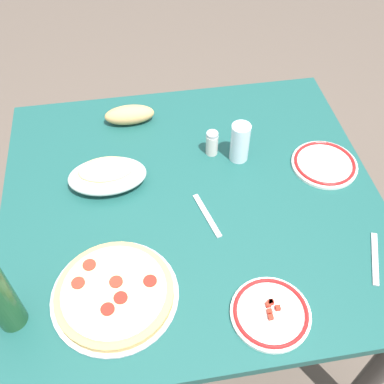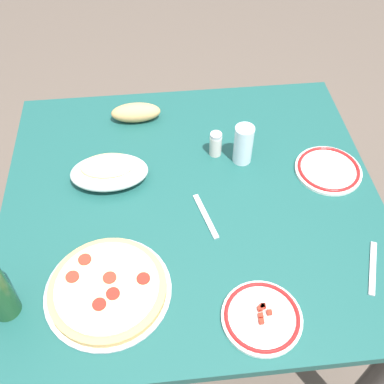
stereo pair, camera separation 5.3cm
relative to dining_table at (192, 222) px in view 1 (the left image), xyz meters
The scene contains 11 objects.
ground_plane 0.63m from the dining_table, ahead, with size 8.00×8.00×0.00m, color brown.
dining_table is the anchor object (origin of this frame).
pepperoni_pizza 0.40m from the dining_table, 130.58° to the right, with size 0.33×0.33×0.03m.
baked_pasta_dish 0.31m from the dining_table, 157.52° to the left, with size 0.24×0.15×0.08m.
water_glass 0.30m from the dining_table, 39.66° to the left, with size 0.06×0.06×0.14m, color silver.
side_plate_near 0.44m from the dining_table, 71.95° to the right, with size 0.20×0.20×0.02m.
side_plate_far 0.47m from the dining_table, ahead, with size 0.21×0.21×0.02m.
bread_loaf 0.44m from the dining_table, 112.45° to the left, with size 0.17×0.07×0.07m, color tan.
spice_shaker 0.26m from the dining_table, 62.51° to the left, with size 0.04×0.04×0.09m.
fork_left 0.56m from the dining_table, 32.65° to the right, with size 0.17×0.02×0.01m, color #B7B7BC.
fork_right 0.15m from the dining_table, 65.91° to the right, with size 0.17×0.02×0.01m, color #B7B7BC.
Camera 1 is at (-0.14, -0.87, 1.81)m, focal length 42.65 mm.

